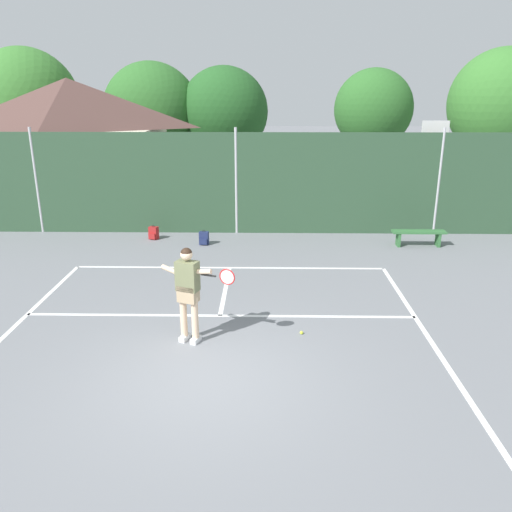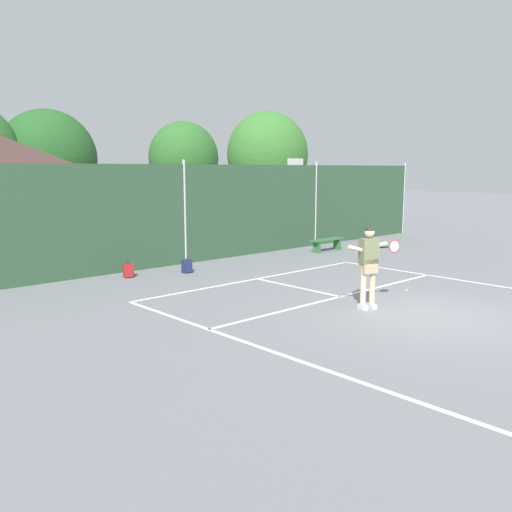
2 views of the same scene
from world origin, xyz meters
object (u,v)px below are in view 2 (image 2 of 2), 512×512
object	(u,v)px
basketball_hoop	(295,188)
tennis_ball	(406,291)
courtside_bench	(327,242)
backpack_navy	(187,266)
tennis_player	(369,260)
backpack_red	(128,271)

from	to	relation	value
basketball_hoop	tennis_ball	xyz separation A→B (m)	(-4.96, -8.64, -2.28)
tennis_ball	courtside_bench	distance (m)	7.11
backpack_navy	courtside_bench	size ratio (longest dim) A/B	0.29
tennis_player	tennis_ball	world-z (taller)	tennis_player
basketball_hoop	courtside_bench	distance (m)	3.50
tennis_ball	backpack_navy	xyz separation A→B (m)	(-2.59, 5.96, 0.16)
basketball_hoop	backpack_red	size ratio (longest dim) A/B	7.67
tennis_ball	backpack_navy	bearing A→B (deg)	113.51
backpack_red	courtside_bench	xyz separation A→B (m)	(8.19, -0.61, 0.17)
backpack_red	courtside_bench	bearing A→B (deg)	-4.23
tennis_ball	courtside_bench	xyz separation A→B (m)	(3.93, 5.92, 0.33)
basketball_hoop	backpack_navy	distance (m)	8.29
tennis_player	backpack_navy	world-z (taller)	tennis_player
tennis_ball	basketball_hoop	bearing A→B (deg)	60.13
basketball_hoop	tennis_player	world-z (taller)	basketball_hoop
basketball_hoop	backpack_red	bearing A→B (deg)	-167.11
basketball_hoop	backpack_navy	world-z (taller)	basketball_hoop
basketball_hoop	tennis_player	bearing A→B (deg)	-128.30
backpack_navy	tennis_player	bearing A→B (deg)	-85.67
basketball_hoop	courtside_bench	world-z (taller)	basketball_hoop
basketball_hoop	courtside_bench	bearing A→B (deg)	-110.78
tennis_ball	backpack_red	size ratio (longest dim) A/B	0.14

